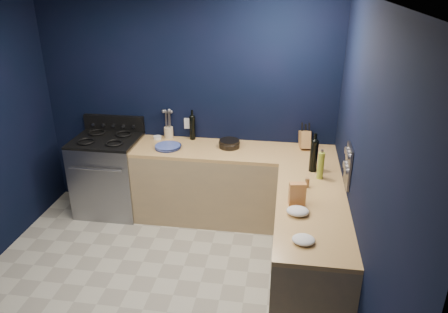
% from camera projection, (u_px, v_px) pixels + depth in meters
% --- Properties ---
extents(floor, '(3.50, 3.50, 0.02)m').
position_uv_depth(floor, '(150.00, 294.00, 4.03)').
color(floor, '#B0AC9A').
rests_on(floor, ground).
extents(wall_back, '(3.50, 0.02, 2.60)m').
position_uv_depth(wall_back, '(188.00, 105.00, 5.09)').
color(wall_back, black).
rests_on(wall_back, ground).
extents(wall_right, '(0.02, 3.50, 2.60)m').
position_uv_depth(wall_right, '(362.00, 182.00, 3.26)').
color(wall_right, black).
rests_on(wall_right, ground).
extents(cab_back, '(2.30, 0.63, 0.86)m').
position_uv_depth(cab_back, '(234.00, 186.00, 5.07)').
color(cab_back, tan).
rests_on(cab_back, floor).
extents(top_back, '(2.30, 0.63, 0.04)m').
position_uv_depth(top_back, '(234.00, 151.00, 4.89)').
color(top_back, '#9C713F').
rests_on(top_back, cab_back).
extents(cab_right, '(0.63, 1.67, 0.86)m').
position_uv_depth(cab_right, '(308.00, 250.00, 3.91)').
color(cab_right, tan).
rests_on(cab_right, floor).
extents(top_right, '(0.63, 1.67, 0.04)m').
position_uv_depth(top_right, '(312.00, 208.00, 3.73)').
color(top_right, '#9C713F').
rests_on(top_right, cab_right).
extents(gas_range, '(0.76, 0.66, 0.92)m').
position_uv_depth(gas_range, '(110.00, 176.00, 5.25)').
color(gas_range, gray).
rests_on(gas_range, floor).
extents(oven_door, '(0.59, 0.02, 0.42)m').
position_uv_depth(oven_door, '(99.00, 189.00, 4.97)').
color(oven_door, black).
rests_on(oven_door, gas_range).
extents(cooktop, '(0.76, 0.66, 0.03)m').
position_uv_depth(cooktop, '(105.00, 140.00, 5.06)').
color(cooktop, black).
rests_on(cooktop, gas_range).
extents(backguard, '(0.76, 0.06, 0.20)m').
position_uv_depth(backguard, '(114.00, 123.00, 5.29)').
color(backguard, black).
rests_on(backguard, gas_range).
extents(spice_panel, '(0.02, 0.28, 0.38)m').
position_uv_depth(spice_panel, '(348.00, 166.00, 3.81)').
color(spice_panel, gray).
rests_on(spice_panel, wall_right).
extents(wall_outlet, '(0.09, 0.02, 0.13)m').
position_uv_depth(wall_outlet, '(188.00, 123.00, 5.16)').
color(wall_outlet, white).
rests_on(wall_outlet, wall_back).
extents(plate_stack, '(0.38, 0.38, 0.04)m').
position_uv_depth(plate_stack, '(168.00, 147.00, 4.91)').
color(plate_stack, '#364BA0').
rests_on(plate_stack, top_back).
extents(ramekin, '(0.12, 0.12, 0.04)m').
position_uv_depth(ramekin, '(157.00, 138.00, 5.18)').
color(ramekin, white).
rests_on(ramekin, top_back).
extents(utensil_crock, '(0.12, 0.12, 0.14)m').
position_uv_depth(utensil_crock, '(169.00, 132.00, 5.19)').
color(utensil_crock, beige).
rests_on(utensil_crock, top_back).
extents(wine_bottle_back, '(0.08, 0.08, 0.29)m').
position_uv_depth(wine_bottle_back, '(192.00, 128.00, 5.12)').
color(wine_bottle_back, black).
rests_on(wine_bottle_back, top_back).
extents(lemon_basket, '(0.31, 0.31, 0.09)m').
position_uv_depth(lemon_basket, '(229.00, 144.00, 4.92)').
color(lemon_basket, black).
rests_on(lemon_basket, top_back).
extents(knife_block, '(0.14, 0.25, 0.25)m').
position_uv_depth(knife_block, '(305.00, 139.00, 4.89)').
color(knife_block, olive).
rests_on(knife_block, top_back).
extents(wine_bottle_right, '(0.10, 0.10, 0.32)m').
position_uv_depth(wine_bottle_right, '(314.00, 156.00, 4.30)').
color(wine_bottle_right, black).
rests_on(wine_bottle_right, top_right).
extents(oil_bottle, '(0.07, 0.07, 0.27)m').
position_uv_depth(oil_bottle, '(321.00, 166.00, 4.16)').
color(oil_bottle, '#94A72D').
rests_on(oil_bottle, top_right).
extents(spice_jar_near, '(0.05, 0.05, 0.09)m').
position_uv_depth(spice_jar_near, '(307.00, 183.00, 4.03)').
color(spice_jar_near, olive).
rests_on(spice_jar_near, top_right).
extents(spice_jar_far, '(0.06, 0.06, 0.09)m').
position_uv_depth(spice_jar_far, '(302.00, 188.00, 3.92)').
color(spice_jar_far, olive).
rests_on(spice_jar_far, top_right).
extents(crouton_bag, '(0.15, 0.09, 0.21)m').
position_uv_depth(crouton_bag, '(297.00, 194.00, 3.70)').
color(crouton_bag, '#C32F4A').
rests_on(crouton_bag, top_right).
extents(towel_front, '(0.22, 0.20, 0.07)m').
position_uv_depth(towel_front, '(298.00, 211.00, 3.58)').
color(towel_front, white).
rests_on(towel_front, top_right).
extents(towel_end, '(0.22, 0.21, 0.05)m').
position_uv_depth(towel_end, '(303.00, 240.00, 3.21)').
color(towel_end, white).
rests_on(towel_end, top_right).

